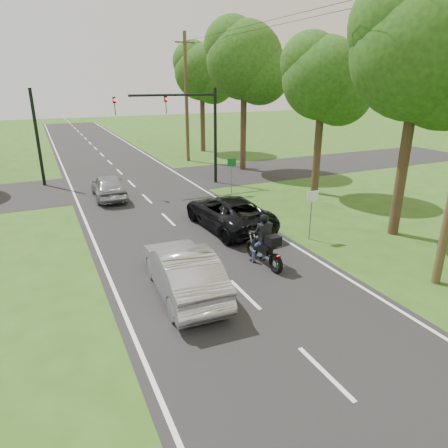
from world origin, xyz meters
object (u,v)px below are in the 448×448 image
(silver_sedan, at_px, (183,270))
(utility_pole_far, at_px, (186,98))
(sign_white, at_px, (312,204))
(traffic_signal, at_px, (188,120))
(sign_green, at_px, (232,167))
(motorcycle_rider, at_px, (265,246))
(dark_suv, at_px, (228,212))
(silver_suv, at_px, (108,186))

(silver_sedan, relative_size, utility_pole_far, 0.48)
(sign_white, bearing_deg, traffic_signal, 97.05)
(sign_green, bearing_deg, silver_sedan, -123.33)
(motorcycle_rider, height_order, utility_pole_far, utility_pole_far)
(silver_sedan, relative_size, sign_green, 2.24)
(motorcycle_rider, distance_m, dark_suv, 4.23)
(utility_pole_far, bearing_deg, silver_suv, -132.25)
(motorcycle_rider, xyz_separation_m, traffic_signal, (1.67, 12.39, 3.37))
(silver_sedan, bearing_deg, utility_pole_far, -107.72)
(utility_pole_far, distance_m, sign_white, 19.39)
(dark_suv, xyz_separation_m, silver_suv, (-4.11, 7.26, -0.03))
(traffic_signal, bearing_deg, silver_suv, -169.90)
(motorcycle_rider, distance_m, silver_sedan, 3.44)
(dark_suv, height_order, traffic_signal, traffic_signal)
(dark_suv, bearing_deg, sign_green, -121.21)
(silver_sedan, xyz_separation_m, utility_pole_far, (7.91, 21.08, 4.29))
(traffic_signal, height_order, sign_white, traffic_signal)
(silver_suv, height_order, sign_white, sign_white)
(dark_suv, xyz_separation_m, silver_sedan, (-3.90, -4.88, 0.05))
(motorcycle_rider, height_order, sign_white, sign_white)
(motorcycle_rider, bearing_deg, utility_pole_far, 73.72)
(silver_sedan, relative_size, sign_white, 2.24)
(utility_pole_far, height_order, sign_white, utility_pole_far)
(dark_suv, height_order, silver_suv, dark_suv)
(silver_suv, xyz_separation_m, sign_white, (6.62, -10.08, 0.88))
(motorcycle_rider, xyz_separation_m, silver_sedan, (-3.38, -0.68, 0.03))
(traffic_signal, xyz_separation_m, sign_green, (1.56, -3.02, -2.54))
(silver_sedan, distance_m, utility_pole_far, 22.92)
(utility_pole_far, bearing_deg, motorcycle_rider, -102.54)
(sign_green, bearing_deg, utility_pole_far, 83.27)
(motorcycle_rider, bearing_deg, silver_suv, 103.64)
(dark_suv, distance_m, sign_white, 3.87)
(silver_sedan, distance_m, sign_white, 6.78)
(sign_green, bearing_deg, sign_white, -91.43)
(silver_suv, bearing_deg, traffic_signal, -168.02)
(motorcycle_rider, bearing_deg, sign_white, 20.61)
(dark_suv, xyz_separation_m, traffic_signal, (1.15, 8.19, 3.39))
(silver_suv, bearing_deg, dark_suv, 121.40)
(dark_suv, relative_size, silver_sedan, 1.11)
(traffic_signal, xyz_separation_m, utility_pole_far, (2.86, 8.00, 0.95))
(silver_suv, bearing_deg, utility_pole_far, -130.38)
(traffic_signal, height_order, utility_pole_far, utility_pole_far)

